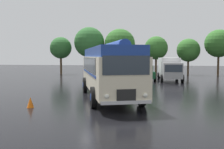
{
  "coord_description": "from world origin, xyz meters",
  "views": [
    {
      "loc": [
        3.06,
        -15.74,
        2.68
      ],
      "look_at": [
        0.26,
        2.31,
        1.4
      ],
      "focal_mm": 42.0,
      "sensor_mm": 36.0,
      "label": 1
    }
  ],
  "objects_px": {
    "car_mid_left": "(117,72)",
    "traffic_cone": "(30,102)",
    "vintage_bus": "(108,68)",
    "box_van": "(169,68)",
    "car_near_left": "(98,72)",
    "car_mid_right": "(145,73)"
  },
  "relations": [
    {
      "from": "car_mid_left",
      "to": "car_mid_right",
      "type": "distance_m",
      "value": 3.14
    },
    {
      "from": "car_near_left",
      "to": "traffic_cone",
      "type": "relative_size",
      "value": 7.92
    },
    {
      "from": "car_mid_left",
      "to": "traffic_cone",
      "type": "distance_m",
      "value": 16.73
    },
    {
      "from": "car_mid_right",
      "to": "traffic_cone",
      "type": "bearing_deg",
      "value": -108.16
    },
    {
      "from": "car_near_left",
      "to": "traffic_cone",
      "type": "xyz_separation_m",
      "value": [
        0.03,
        -17.42,
        -0.57
      ]
    },
    {
      "from": "vintage_bus",
      "to": "car_mid_left",
      "type": "distance_m",
      "value": 12.81
    },
    {
      "from": "box_van",
      "to": "vintage_bus",
      "type": "bearing_deg",
      "value": -109.93
    },
    {
      "from": "car_mid_right",
      "to": "traffic_cone",
      "type": "height_order",
      "value": "car_mid_right"
    },
    {
      "from": "car_near_left",
      "to": "box_van",
      "type": "distance_m",
      "value": 8.21
    },
    {
      "from": "car_near_left",
      "to": "box_van",
      "type": "height_order",
      "value": "box_van"
    },
    {
      "from": "vintage_bus",
      "to": "car_mid_right",
      "type": "distance_m",
      "value": 13.04
    },
    {
      "from": "traffic_cone",
      "to": "car_near_left",
      "type": "bearing_deg",
      "value": 90.1
    },
    {
      "from": "car_near_left",
      "to": "traffic_cone",
      "type": "bearing_deg",
      "value": -89.9
    },
    {
      "from": "vintage_bus",
      "to": "box_van",
      "type": "bearing_deg",
      "value": 70.07
    },
    {
      "from": "vintage_bus",
      "to": "car_mid_left",
      "type": "relative_size",
      "value": 2.38
    },
    {
      "from": "vintage_bus",
      "to": "car_mid_left",
      "type": "xyz_separation_m",
      "value": [
        -1.15,
        12.72,
        -1.05
      ]
    },
    {
      "from": "car_mid_left",
      "to": "car_near_left",
      "type": "bearing_deg",
      "value": 159.98
    },
    {
      "from": "vintage_bus",
      "to": "car_mid_left",
      "type": "bearing_deg",
      "value": 95.17
    },
    {
      "from": "car_mid_left",
      "to": "car_mid_right",
      "type": "relative_size",
      "value": 0.99
    },
    {
      "from": "car_mid_left",
      "to": "vintage_bus",
      "type": "bearing_deg",
      "value": -84.83
    },
    {
      "from": "car_mid_right",
      "to": "box_van",
      "type": "bearing_deg",
      "value": -1.34
    },
    {
      "from": "box_van",
      "to": "traffic_cone",
      "type": "bearing_deg",
      "value": -116.05
    }
  ]
}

